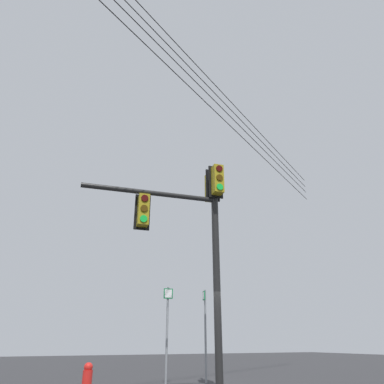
{
  "coord_description": "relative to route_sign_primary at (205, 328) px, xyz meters",
  "views": [
    {
      "loc": [
        -4.87,
        -9.03,
        1.25
      ],
      "look_at": [
        -0.85,
        -0.25,
        5.36
      ],
      "focal_mm": 32.93,
      "sensor_mm": 36.0,
      "label": 1
    }
  ],
  "objects": [
    {
      "name": "signal_mast_assembly",
      "position": [
        -1.64,
        -2.78,
        2.74
      ],
      "size": [
        4.09,
        1.07,
        6.25
      ],
      "color": "black",
      "rests_on": "ground"
    },
    {
      "name": "route_sign_primary",
      "position": [
        0.0,
        0.0,
        0.0
      ],
      "size": [
        0.12,
        0.26,
        2.95
      ],
      "color": "slate",
      "rests_on": "ground"
    },
    {
      "name": "fire_hydrant",
      "position": [
        -4.19,
        -2.31,
        -1.28
      ],
      "size": [
        0.22,
        0.31,
        0.81
      ],
      "color": "red",
      "rests_on": "ground"
    },
    {
      "name": "route_sign_secondary",
      "position": [
        -1.51,
        -0.31,
        0.02
      ],
      "size": [
        0.3,
        0.11,
        2.92
      ],
      "color": "slate",
      "rests_on": "ground"
    },
    {
      "name": "overhead_wire_span",
      "position": [
        -0.34,
        -2.43,
        7.45
      ],
      "size": [
        15.82,
        9.45,
        1.2
      ],
      "color": "black"
    }
  ]
}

